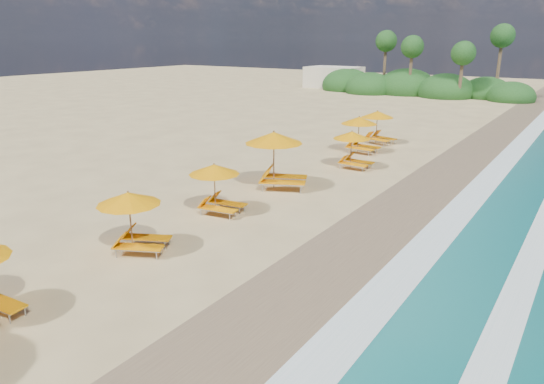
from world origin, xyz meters
The scene contains 11 objects.
ground centered at (0.00, 0.00, 0.00)m, with size 160.00×160.00×0.00m, color tan.
wet_sand centered at (4.00, 0.00, 0.01)m, with size 4.00×160.00×0.01m, color #856E4F.
surf_foam centered at (6.70, 0.00, 0.03)m, with size 4.00×160.00×0.01m.
station_3 centered at (-2.18, -4.55, 1.14)m, with size 2.70×2.70×2.04m.
station_4 centered at (-2.35, -0.26, 1.12)m, with size 2.36×2.25×2.00m.
station_5 centered at (-2.28, 3.90, 1.49)m, with size 3.50×3.49×2.66m.
station_6 centered at (-0.95, 9.11, 1.12)m, with size 2.18×2.02×1.99m.
station_7 centered at (-2.18, 12.75, 1.23)m, with size 2.47×2.31×2.19m.
station_8 centered at (-2.34, 15.92, 1.20)m, with size 2.62×2.53×2.14m.
treeline centered at (-9.94, 45.51, 1.00)m, with size 25.80×8.80×9.74m.
beach_building centered at (-22.00, 48.00, 1.40)m, with size 7.00×5.00×2.80m, color beige.
Camera 1 is at (9.59, -14.28, 6.60)m, focal length 32.56 mm.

